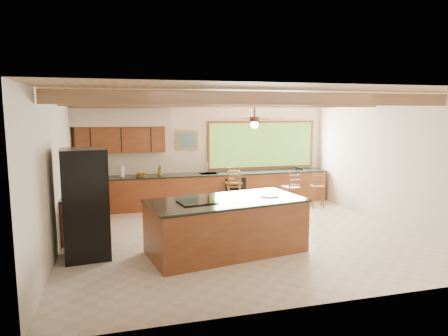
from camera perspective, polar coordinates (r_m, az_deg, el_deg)
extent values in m
plane|color=beige|center=(8.70, 2.15, -9.64)|extent=(7.20, 7.20, 0.00)
cube|color=beige|center=(11.49, -2.61, 2.32)|extent=(7.20, 0.04, 3.00)
cube|color=beige|center=(5.40, 12.53, -4.34)|extent=(7.20, 0.04, 3.00)
cube|color=beige|center=(8.08, -22.98, -0.73)|extent=(0.04, 6.50, 3.00)
cube|color=beige|center=(10.04, 22.23, 0.90)|extent=(0.04, 6.50, 3.00)
cube|color=#AD7656|center=(8.30, 2.26, 10.50)|extent=(7.20, 6.50, 0.04)
cube|color=#A37051|center=(6.79, 6.34, 9.84)|extent=(7.10, 0.15, 0.22)
cube|color=#A37051|center=(8.78, 1.27, 9.46)|extent=(7.10, 0.15, 0.22)
cube|color=#A37051|center=(10.52, -1.53, 9.21)|extent=(7.10, 0.15, 0.22)
cube|color=brown|center=(11.00, -14.47, 3.91)|extent=(2.30, 0.35, 0.70)
cube|color=beige|center=(10.91, -14.57, 7.03)|extent=(2.60, 0.50, 0.48)
cylinder|color=#FFEABF|center=(10.93, -18.22, 5.68)|extent=(0.10, 0.10, 0.01)
cylinder|color=#FFEABF|center=(10.95, -10.85, 5.94)|extent=(0.10, 0.10, 0.01)
cube|color=#8AC345|center=(11.93, 5.42, 3.32)|extent=(3.20, 0.04, 1.30)
cube|color=#B68937|center=(11.33, -5.31, 3.98)|extent=(0.64, 0.03, 0.54)
cube|color=#3A684D|center=(11.31, -5.30, 3.98)|extent=(0.54, 0.01, 0.44)
cube|color=brown|center=(11.32, -2.21, -3.19)|extent=(7.00, 0.65, 0.88)
cube|color=black|center=(11.24, -2.22, -0.89)|extent=(7.04, 0.69, 0.04)
cube|color=brown|center=(9.56, -19.51, -5.75)|extent=(0.65, 2.35, 0.88)
cube|color=black|center=(9.46, -19.64, -3.05)|extent=(0.69, 2.39, 0.04)
cube|color=black|center=(11.19, 1.68, -3.43)|extent=(0.60, 0.02, 0.78)
cube|color=silver|center=(11.24, -2.22, -0.87)|extent=(0.50, 0.38, 0.03)
cylinder|color=silver|center=(11.41, -2.45, 0.10)|extent=(0.03, 0.03, 0.30)
cylinder|color=silver|center=(11.30, -2.34, 0.69)|extent=(0.03, 0.20, 0.03)
cylinder|color=silver|center=(10.91, -14.38, -0.53)|extent=(0.12, 0.12, 0.29)
cylinder|color=#1C3A17|center=(10.95, -17.07, -0.88)|extent=(0.05, 0.05, 0.19)
cylinder|color=#1C3A17|center=(11.10, -16.48, -0.68)|extent=(0.06, 0.06, 0.21)
cube|color=black|center=(12.22, 10.61, 0.01)|extent=(0.25, 0.22, 0.09)
cube|color=brown|center=(7.61, 0.31, -8.42)|extent=(3.05, 1.80, 0.97)
cube|color=black|center=(7.49, 0.32, -4.71)|extent=(3.10, 1.85, 0.04)
cube|color=black|center=(7.25, -3.88, -4.87)|extent=(0.72, 0.61, 0.02)
cylinder|color=silver|center=(7.83, 6.54, -3.96)|extent=(0.35, 0.35, 0.02)
cube|color=black|center=(7.62, -19.16, -4.86)|extent=(0.85, 0.83, 2.00)
cube|color=silver|center=(7.60, -16.23, -4.77)|extent=(0.03, 0.06, 1.84)
cube|color=brown|center=(10.91, 1.43, -2.53)|extent=(0.49, 0.49, 0.04)
cylinder|color=brown|center=(10.79, 0.88, -4.44)|extent=(0.04, 0.04, 0.62)
cylinder|color=brown|center=(10.88, 2.41, -4.35)|extent=(0.04, 0.04, 0.62)
cylinder|color=brown|center=(11.07, 0.45, -4.12)|extent=(0.04, 0.04, 0.62)
cylinder|color=brown|center=(11.16, 1.95, -4.03)|extent=(0.04, 0.04, 0.62)
cube|color=brown|center=(10.97, 1.20, -2.14)|extent=(0.46, 0.46, 0.04)
cylinder|color=brown|center=(10.84, 0.60, -4.22)|extent=(0.04, 0.04, 0.68)
cylinder|color=brown|center=(10.94, 2.27, -4.12)|extent=(0.04, 0.04, 0.68)
cylinder|color=brown|center=(11.16, 0.14, -3.87)|extent=(0.04, 0.04, 0.68)
cylinder|color=brown|center=(11.25, 1.77, -3.78)|extent=(0.04, 0.04, 0.68)
cube|color=brown|center=(10.67, 9.60, -2.74)|extent=(0.43, 0.43, 0.04)
cylinder|color=brown|center=(10.54, 9.13, -4.78)|extent=(0.04, 0.04, 0.65)
cylinder|color=brown|center=(10.67, 10.67, -4.66)|extent=(0.04, 0.04, 0.65)
cylinder|color=brown|center=(10.82, 8.45, -4.43)|extent=(0.04, 0.04, 0.65)
cylinder|color=brown|center=(10.95, 9.96, -4.32)|extent=(0.04, 0.04, 0.65)
cube|color=brown|center=(11.31, 13.27, -2.54)|extent=(0.45, 0.45, 0.04)
cylinder|color=brown|center=(11.18, 12.92, -4.29)|extent=(0.03, 0.03, 0.59)
cylinder|color=brown|center=(11.32, 14.20, -4.19)|extent=(0.03, 0.03, 0.59)
cylinder|color=brown|center=(11.43, 12.25, -4.01)|extent=(0.03, 0.03, 0.59)
cylinder|color=brown|center=(11.56, 13.51, -3.91)|extent=(0.03, 0.03, 0.59)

